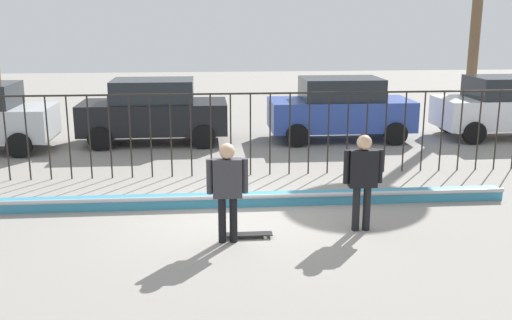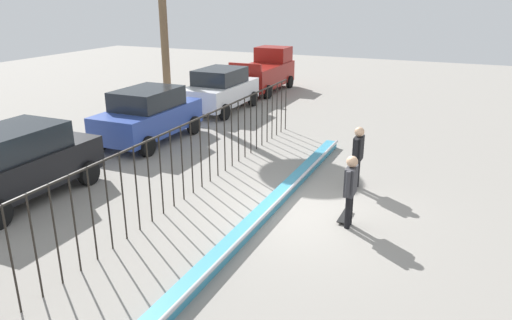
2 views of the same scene
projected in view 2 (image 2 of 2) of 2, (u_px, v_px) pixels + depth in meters
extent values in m
plane|color=gray|center=(303.00, 213.00, 11.77)|extent=(60.00, 60.00, 0.00)
cube|color=teal|center=(272.00, 203.00, 12.05)|extent=(11.00, 0.36, 0.22)
cylinder|color=#B2B2B7|center=(279.00, 200.00, 11.94)|extent=(11.00, 0.09, 0.09)
cylinder|color=black|center=(12.00, 260.00, 7.80)|extent=(0.04, 0.04, 1.98)
cylinder|color=black|center=(35.00, 247.00, 8.20)|extent=(0.04, 0.04, 1.98)
cylinder|color=black|center=(56.00, 235.00, 8.60)|extent=(0.04, 0.04, 1.98)
cylinder|color=black|center=(75.00, 225.00, 9.01)|extent=(0.04, 0.04, 1.98)
cylinder|color=black|center=(92.00, 215.00, 9.41)|extent=(0.04, 0.04, 1.98)
cylinder|color=black|center=(108.00, 205.00, 9.81)|extent=(0.04, 0.04, 1.98)
cylinder|color=black|center=(123.00, 197.00, 10.22)|extent=(0.04, 0.04, 1.98)
cylinder|color=black|center=(137.00, 189.00, 10.62)|extent=(0.04, 0.04, 1.98)
cylinder|color=black|center=(149.00, 182.00, 11.02)|extent=(0.04, 0.04, 1.98)
cylinder|color=black|center=(161.00, 175.00, 11.43)|extent=(0.04, 0.04, 1.98)
cylinder|color=black|center=(172.00, 169.00, 11.83)|extent=(0.04, 0.04, 1.98)
cylinder|color=black|center=(182.00, 163.00, 12.23)|extent=(0.04, 0.04, 1.98)
cylinder|color=black|center=(192.00, 158.00, 12.63)|extent=(0.04, 0.04, 1.98)
cylinder|color=black|center=(201.00, 153.00, 13.04)|extent=(0.04, 0.04, 1.98)
cylinder|color=black|center=(209.00, 148.00, 13.44)|extent=(0.04, 0.04, 1.98)
cylinder|color=black|center=(217.00, 144.00, 13.84)|extent=(0.04, 0.04, 1.98)
cylinder|color=black|center=(225.00, 139.00, 14.25)|extent=(0.04, 0.04, 1.98)
cylinder|color=black|center=(232.00, 135.00, 14.65)|extent=(0.04, 0.04, 1.98)
cylinder|color=black|center=(238.00, 131.00, 15.05)|extent=(0.04, 0.04, 1.98)
cylinder|color=black|center=(245.00, 128.00, 15.46)|extent=(0.04, 0.04, 1.98)
cylinder|color=black|center=(251.00, 124.00, 15.86)|extent=(0.04, 0.04, 1.98)
cylinder|color=black|center=(257.00, 121.00, 16.26)|extent=(0.04, 0.04, 1.98)
cylinder|color=black|center=(262.00, 118.00, 16.67)|extent=(0.04, 0.04, 1.98)
cylinder|color=black|center=(267.00, 115.00, 17.07)|extent=(0.04, 0.04, 1.98)
cylinder|color=black|center=(272.00, 112.00, 17.47)|extent=(0.04, 0.04, 1.98)
cylinder|color=black|center=(277.00, 110.00, 17.88)|extent=(0.04, 0.04, 1.98)
cylinder|color=black|center=(281.00, 107.00, 18.28)|extent=(0.04, 0.04, 1.98)
cylinder|color=black|center=(286.00, 105.00, 18.68)|extent=(0.04, 0.04, 1.98)
cube|color=black|center=(190.00, 122.00, 12.32)|extent=(14.00, 0.04, 0.04)
cylinder|color=black|center=(348.00, 212.00, 10.90)|extent=(0.13, 0.13, 0.79)
cylinder|color=black|center=(350.00, 209.00, 11.07)|extent=(0.13, 0.13, 0.79)
cube|color=#333338|center=(351.00, 181.00, 10.75)|extent=(0.48, 0.21, 0.65)
sphere|color=tan|center=(352.00, 162.00, 10.60)|extent=(0.26, 0.26, 0.26)
cylinder|color=#333338|center=(348.00, 184.00, 10.49)|extent=(0.10, 0.10, 0.58)
cylinder|color=#333338|center=(354.00, 175.00, 10.99)|extent=(0.10, 0.10, 0.58)
cube|color=black|center=(345.00, 216.00, 11.48)|extent=(0.80, 0.20, 0.02)
cylinder|color=silver|center=(344.00, 212.00, 11.75)|extent=(0.05, 0.03, 0.05)
cylinder|color=silver|center=(350.00, 213.00, 11.69)|extent=(0.05, 0.03, 0.05)
cylinder|color=silver|center=(339.00, 221.00, 11.28)|extent=(0.05, 0.03, 0.05)
cylinder|color=silver|center=(345.00, 222.00, 11.23)|extent=(0.05, 0.03, 0.05)
cylinder|color=black|center=(356.00, 175.00, 13.09)|extent=(0.13, 0.13, 0.80)
cylinder|color=black|center=(357.00, 173.00, 13.26)|extent=(0.13, 0.13, 0.80)
cube|color=black|center=(358.00, 148.00, 12.94)|extent=(0.49, 0.21, 0.66)
sphere|color=tan|center=(359.00, 132.00, 12.78)|extent=(0.26, 0.26, 0.26)
cylinder|color=black|center=(356.00, 150.00, 12.67)|extent=(0.10, 0.10, 0.59)
cylinder|color=black|center=(361.00, 144.00, 13.18)|extent=(0.10, 0.10, 0.59)
cube|color=black|center=(18.00, 170.00, 12.38)|extent=(4.30, 1.90, 0.90)
cube|color=#1E2328|center=(13.00, 141.00, 12.12)|extent=(2.37, 1.71, 0.66)
cylinder|color=black|center=(38.00, 164.00, 14.15)|extent=(0.68, 0.22, 0.68)
cylinder|color=black|center=(89.00, 173.00, 13.42)|extent=(0.68, 0.22, 0.68)
cube|color=#2D479E|center=(149.00, 120.00, 17.24)|extent=(4.30, 1.90, 0.90)
cube|color=#1E2328|center=(147.00, 98.00, 16.98)|extent=(2.37, 1.71, 0.66)
cylinder|color=black|center=(152.00, 120.00, 19.01)|extent=(0.68, 0.22, 0.68)
cylinder|color=black|center=(194.00, 125.00, 18.28)|extent=(0.68, 0.22, 0.68)
cylinder|color=black|center=(101.00, 140.00, 16.48)|extent=(0.68, 0.22, 0.68)
cylinder|color=black|center=(147.00, 146.00, 15.76)|extent=(0.68, 0.22, 0.68)
cube|color=silver|center=(221.00, 93.00, 21.76)|extent=(4.30, 1.90, 0.90)
cube|color=#1E2328|center=(220.00, 76.00, 21.50)|extent=(2.36, 1.71, 0.66)
cylinder|color=black|center=(218.00, 96.00, 23.53)|extent=(0.68, 0.22, 0.68)
cylinder|color=black|center=(253.00, 99.00, 22.81)|extent=(0.68, 0.22, 0.68)
cylinder|color=black|center=(186.00, 108.00, 21.01)|extent=(0.68, 0.22, 0.68)
cylinder|color=black|center=(224.00, 112.00, 20.28)|extent=(0.68, 0.22, 0.68)
cube|color=maroon|center=(263.00, 75.00, 25.98)|extent=(4.70, 1.90, 1.10)
cube|color=maroon|center=(273.00, 54.00, 26.92)|extent=(1.50, 1.75, 0.80)
cube|color=maroon|center=(245.00, 67.00, 23.76)|extent=(0.12, 1.75, 0.36)
cylinder|color=black|center=(259.00, 79.00, 27.90)|extent=(0.68, 0.22, 0.68)
cylinder|color=black|center=(290.00, 82.00, 27.17)|extent=(0.68, 0.22, 0.68)
cylinder|color=black|center=(234.00, 89.00, 25.14)|extent=(0.68, 0.22, 0.68)
cylinder|color=black|center=(268.00, 92.00, 24.41)|extent=(0.68, 0.22, 0.68)
cylinder|color=brown|center=(163.00, 16.00, 21.88)|extent=(0.36, 0.36, 8.16)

